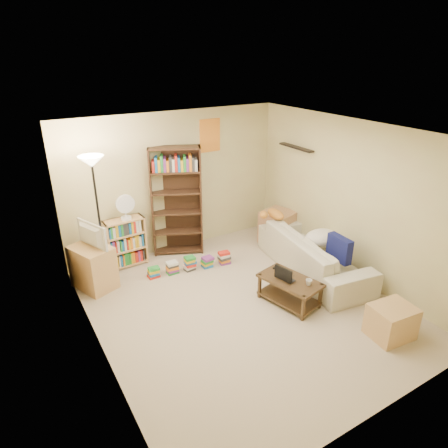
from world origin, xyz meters
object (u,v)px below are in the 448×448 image
Objects in this scene: coffee_table at (290,288)px; television at (88,236)px; tall_bookshelf at (177,199)px; desk_fan at (125,206)px; side_table at (278,227)px; tv_stand at (93,267)px; sofa at (313,253)px; floor_lamp at (95,185)px; tabby_cat at (273,214)px; end_cabinet at (391,322)px; short_bookshelf at (126,243)px; mug at (309,282)px; laptop at (288,277)px.

coffee_table is 1.51× the size of television.
desk_fan is (-0.92, -0.04, 0.06)m from tall_bookshelf.
coffee_table is 2.01m from side_table.
side_table is at bearing -24.93° from tv_stand.
sofa is 3.60m from floor_lamp.
tabby_cat is 0.53× the size of coffee_table.
television is 4.38m from end_cabinet.
side_table is 2.97m from end_cabinet.
short_bookshelf is at bearing 44.46° from floor_lamp.
tabby_cat is at bearing -22.94° from short_bookshelf.
mug is at bearing -76.82° from coffee_table.
floor_lamp is at bearing -140.94° from desk_fan.
side_table reaches higher than coffee_table.
short_bookshelf reaches higher than tv_stand.
mug is 0.22× the size of end_cabinet.
laptop is 0.32m from mug.
coffee_table is 2.85m from short_bookshelf.
television is 1.50× the size of desk_fan.
end_cabinet is (-0.45, -2.94, -0.09)m from side_table.
floor_lamp is at bearing 171.85° from tabby_cat.
side_table is at bearing -12.01° from desk_fan.
television is at bearing -152.68° from desk_fan.
floor_lamp reaches higher than side_table.
side_table is at bearing -15.46° from short_bookshelf.
tabby_cat reaches higher than sofa.
tabby_cat reaches higher than laptop.
floor_lamp is 3.94× the size of end_cabinet.
tall_bookshelf is 3.68× the size of end_cabinet.
short_bookshelf reaches higher than end_cabinet.
tabby_cat is 1.68m from coffee_table.
floor_lamp is at bearing -138.33° from short_bookshelf.
floor_lamp is at bearing -41.81° from tv_stand.
mug is at bearing -110.87° from tabby_cat.
tv_stand is 1.81m from tall_bookshelf.
floor_lamp is 4.41m from end_cabinet.
end_cabinet is at bearing 179.48° from sofa.
tall_bookshelf is (1.63, 0.41, 0.68)m from tv_stand.
television is (-3.25, 1.38, 0.55)m from sofa.
coffee_table is at bearing 173.29° from laptop.
tv_stand is 0.35× the size of tall_bookshelf.
short_bookshelf is (-0.97, 0.00, -0.60)m from tall_bookshelf.
tabby_cat is 0.99× the size of end_cabinet.
desk_fan is (-2.54, 1.75, 0.76)m from sofa.
laptop is 2.44m from tall_bookshelf.
tabby_cat reaches higher than coffee_table.
tv_stand is 1.59× the size of desk_fan.
desk_fan is 0.21× the size of floor_lamp.
tv_stand is at bearing 159.56° from floor_lamp.
television reaches higher than tabby_cat.
mug is 0.27× the size of desk_fan.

